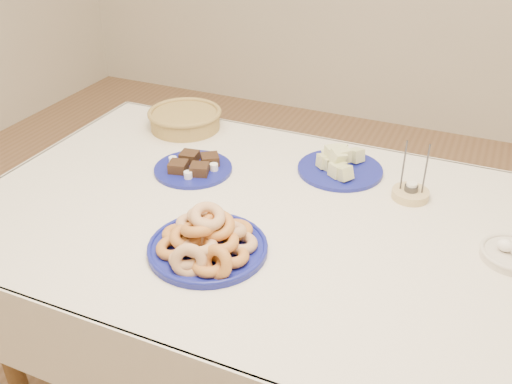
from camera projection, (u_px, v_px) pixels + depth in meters
dining_table at (263, 244)px, 1.68m from camera, size 1.71×1.11×0.75m
donut_platter at (207, 241)px, 1.45m from camera, size 0.37×0.37×0.14m
melon_plate at (339, 165)px, 1.83m from camera, size 0.34×0.34×0.09m
brownie_plate at (193, 167)px, 1.84m from camera, size 0.32×0.32×0.04m
wicker_basket at (185, 119)px, 2.11m from camera, size 0.29×0.29×0.07m
candle_holder at (410, 193)px, 1.70m from camera, size 0.11×0.11×0.18m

